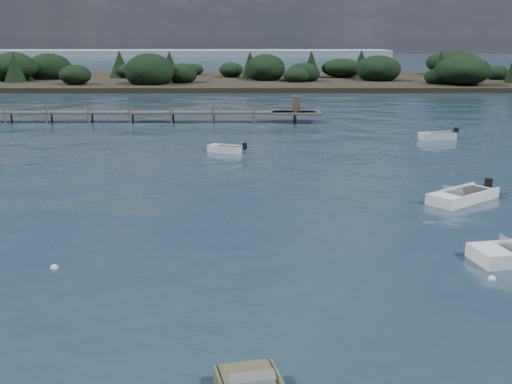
{
  "coord_description": "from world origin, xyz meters",
  "views": [
    {
      "loc": [
        -0.35,
        -18.59,
        9.17
      ],
      "look_at": [
        -0.28,
        14.0,
        1.0
      ],
      "focal_mm": 45.0,
      "sensor_mm": 36.0,
      "label": 1
    }
  ],
  "objects_px": {
    "tender_far_grey_b": "(437,137)",
    "jetty": "(49,113)",
    "tender_far_white": "(226,150)",
    "dinghy_mid_white_b": "(463,198)"
  },
  "relations": [
    {
      "from": "tender_far_grey_b",
      "to": "jetty",
      "type": "height_order",
      "value": "jetty"
    },
    {
      "from": "tender_far_white",
      "to": "jetty",
      "type": "relative_size",
      "value": 0.05
    },
    {
      "from": "tender_far_white",
      "to": "jetty",
      "type": "height_order",
      "value": "jetty"
    },
    {
      "from": "dinghy_mid_white_b",
      "to": "tender_far_white",
      "type": "bearing_deg",
      "value": 132.82
    },
    {
      "from": "tender_far_grey_b",
      "to": "dinghy_mid_white_b",
      "type": "bearing_deg",
      "value": -101.9
    },
    {
      "from": "tender_far_white",
      "to": "tender_far_grey_b",
      "type": "relative_size",
      "value": 0.88
    },
    {
      "from": "tender_far_grey_b",
      "to": "jetty",
      "type": "relative_size",
      "value": 0.06
    },
    {
      "from": "tender_far_white",
      "to": "tender_far_grey_b",
      "type": "height_order",
      "value": "tender_far_grey_b"
    },
    {
      "from": "dinghy_mid_white_b",
      "to": "tender_far_white",
      "type": "height_order",
      "value": "dinghy_mid_white_b"
    },
    {
      "from": "dinghy_mid_white_b",
      "to": "jetty",
      "type": "distance_m",
      "value": 46.01
    }
  ]
}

